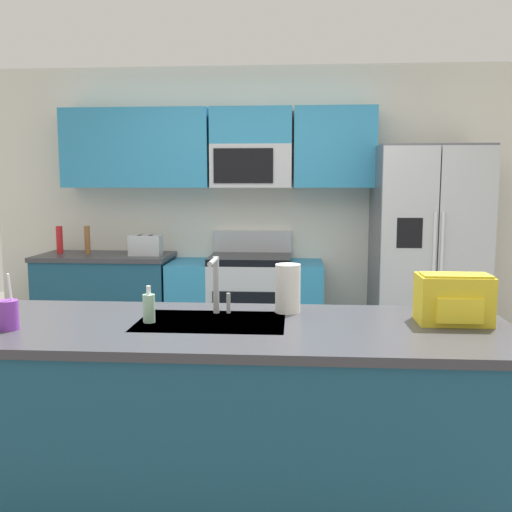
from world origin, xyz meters
name	(u,v)px	position (x,y,z in m)	size (l,w,h in m)	color
ground_plane	(251,445)	(0.00, 0.00, 0.00)	(9.00, 9.00, 0.00)	#66605B
kitchen_wall_unit	(253,190)	(-0.14, 2.08, 1.47)	(5.20, 0.43, 2.60)	silver
back_counter	(107,303)	(-1.47, 1.80, 0.45)	(1.20, 0.63, 0.90)	navy
range_oven	(246,306)	(-0.18, 1.80, 0.44)	(1.36, 0.61, 1.10)	#B7BABF
refrigerator	(427,255)	(1.38, 1.73, 0.93)	(0.90, 0.76, 1.85)	#4C4F54
island_counter	(232,418)	(-0.03, -0.67, 0.45)	(2.54, 0.91, 0.90)	navy
toaster	(146,245)	(-1.08, 1.75, 0.99)	(0.28, 0.16, 0.18)	#B7BABF
pepper_mill	(87,240)	(-1.63, 1.80, 1.03)	(0.05, 0.05, 0.26)	brown
bottle_red	(60,240)	(-1.90, 1.83, 1.03)	(0.06, 0.06, 0.25)	red
sink_faucet	(216,280)	(-0.13, -0.48, 1.07)	(0.09, 0.21, 0.28)	#B7BABF
drink_cup_purple	(9,315)	(-0.99, -0.83, 0.97)	(0.08, 0.08, 0.25)	purple
soap_dispenser	(149,308)	(-0.41, -0.66, 0.97)	(0.06, 0.06, 0.17)	#A5D8B2
paper_towel_roll	(288,288)	(0.22, -0.41, 1.02)	(0.12, 0.12, 0.24)	white
backpack	(454,298)	(0.97, -0.58, 1.02)	(0.32, 0.22, 0.23)	yellow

